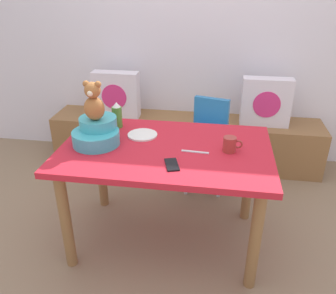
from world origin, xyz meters
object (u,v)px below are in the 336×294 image
(teddy_bear, at_px, (94,102))
(dinner_plate_near, at_px, (142,135))
(pillow_floral_left, at_px, (116,95))
(cell_phone, at_px, (172,165))
(ketchup_bottle, at_px, (117,115))
(highchair, at_px, (206,133))
(pillow_floral_right, at_px, (266,102))
(infant_seat_teal, at_px, (97,133))
(dining_table, at_px, (166,162))
(coffee_mug, at_px, (230,144))

(teddy_bear, bearing_deg, dinner_plate_near, 30.04)
(pillow_floral_left, distance_m, cell_phone, 1.57)
(ketchup_bottle, distance_m, dinner_plate_near, 0.25)
(highchair, xyz_separation_m, cell_phone, (-0.15, -0.97, 0.22))
(pillow_floral_right, bearing_deg, pillow_floral_left, 180.00)
(pillow_floral_right, height_order, cell_phone, pillow_floral_right)
(infant_seat_teal, height_order, dinner_plate_near, infant_seat_teal)
(highchair, bearing_deg, teddy_bear, -131.80)
(teddy_bear, relative_size, cell_phone, 1.74)
(dining_table, distance_m, coffee_mug, 0.43)
(pillow_floral_left, distance_m, coffee_mug, 1.57)
(pillow_floral_right, relative_size, infant_seat_teal, 1.33)
(pillow_floral_right, relative_size, cell_phone, 3.06)
(coffee_mug, bearing_deg, teddy_bear, -179.19)
(teddy_bear, bearing_deg, dining_table, 0.97)
(pillow_floral_right, bearing_deg, infant_seat_teal, -135.38)
(ketchup_bottle, bearing_deg, cell_phone, -46.75)
(dining_table, relative_size, teddy_bear, 5.31)
(pillow_floral_left, bearing_deg, infant_seat_teal, -79.08)
(pillow_floral_right, relative_size, teddy_bear, 1.76)
(dining_table, bearing_deg, pillow_floral_right, 57.59)
(highchair, distance_m, ketchup_bottle, 0.83)
(teddy_bear, distance_m, ketchup_bottle, 0.34)
(pillow_floral_right, height_order, infant_seat_teal, same)
(highchair, distance_m, cell_phone, 1.00)
(pillow_floral_right, relative_size, highchair, 0.56)
(pillow_floral_left, height_order, cell_phone, pillow_floral_left)
(infant_seat_teal, xyz_separation_m, cell_phone, (0.52, -0.22, -0.07))
(pillow_floral_left, relative_size, cell_phone, 3.06)
(infant_seat_teal, distance_m, cell_phone, 0.57)
(pillow_floral_right, xyz_separation_m, dinner_plate_near, (-0.92, -1.01, 0.07))
(pillow_floral_left, bearing_deg, highchair, -24.98)
(infant_seat_teal, bearing_deg, dining_table, 0.90)
(pillow_floral_left, xyz_separation_m, teddy_bear, (0.22, -1.16, 0.34))
(dining_table, relative_size, infant_seat_teal, 4.02)
(teddy_bear, bearing_deg, highchair, 48.20)
(pillow_floral_left, bearing_deg, dining_table, -59.95)
(highchair, height_order, teddy_bear, teddy_bear)
(ketchup_bottle, relative_size, cell_phone, 1.28)
(cell_phone, bearing_deg, infant_seat_teal, 139.89)
(pillow_floral_left, height_order, infant_seat_teal, same)
(pillow_floral_left, relative_size, ketchup_bottle, 2.38)
(pillow_floral_left, xyz_separation_m, ketchup_bottle, (0.28, -0.89, 0.15))
(coffee_mug, distance_m, dinner_plate_near, 0.60)
(pillow_floral_right, xyz_separation_m, dining_table, (-0.73, -1.16, -0.05))
(pillow_floral_right, xyz_separation_m, coffee_mug, (-0.34, -1.15, 0.11))
(pillow_floral_right, xyz_separation_m, ketchup_bottle, (-1.12, -0.89, 0.15))
(pillow_floral_left, relative_size, highchair, 0.56)
(pillow_floral_left, bearing_deg, cell_phone, -61.78)
(pillow_floral_left, relative_size, dining_table, 0.33)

